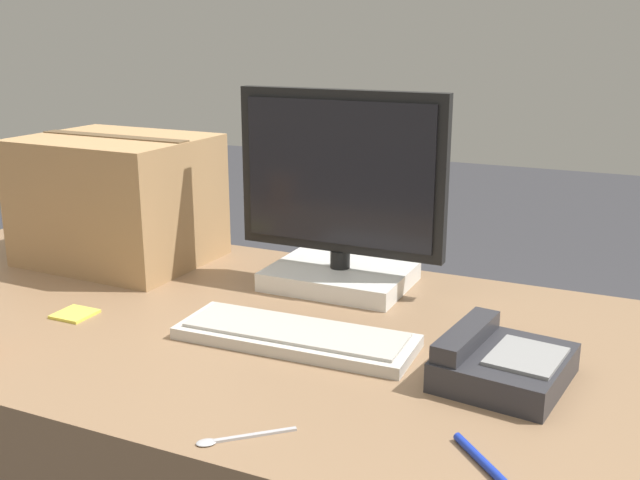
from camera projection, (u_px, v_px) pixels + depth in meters
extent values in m
cube|color=#8C6B4C|center=(216.00, 474.00, 1.60)|extent=(1.80, 0.90, 0.73)
cube|color=white|center=(340.00, 276.00, 1.67)|extent=(0.30, 0.24, 0.04)
cylinder|color=black|center=(340.00, 259.00, 1.66)|extent=(0.04, 0.04, 0.04)
cube|color=black|center=(341.00, 172.00, 1.60)|extent=(0.47, 0.03, 0.35)
cube|color=black|center=(338.00, 174.00, 1.59)|extent=(0.43, 0.01, 0.31)
cube|color=beige|center=(296.00, 337.00, 1.36)|extent=(0.45, 0.17, 0.02)
cube|color=#B7B2A8|center=(296.00, 330.00, 1.36)|extent=(0.41, 0.13, 0.01)
cube|color=#2D2D33|center=(504.00, 367.00, 1.21)|extent=(0.21, 0.23, 0.05)
cube|color=#2D2D33|center=(466.00, 336.00, 1.24)|extent=(0.07, 0.20, 0.03)
cube|color=gray|center=(526.00, 356.00, 1.19)|extent=(0.12, 0.14, 0.01)
cube|color=#B2B2B7|center=(256.00, 435.00, 1.06)|extent=(0.09, 0.08, 0.00)
ellipsoid|color=#B2B2B7|center=(206.00, 443.00, 1.04)|extent=(0.04, 0.03, 0.00)
cube|color=tan|center=(118.00, 199.00, 1.82)|extent=(0.43, 0.35, 0.30)
cube|color=brown|center=(113.00, 136.00, 1.78)|extent=(0.41, 0.05, 0.00)
cylinder|color=#1933B2|center=(482.00, 461.00, 0.98)|extent=(0.10, 0.10, 0.01)
cube|color=#E5DB4C|center=(75.00, 314.00, 1.50)|extent=(0.07, 0.07, 0.01)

